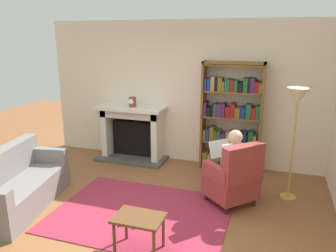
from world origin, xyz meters
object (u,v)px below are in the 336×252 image
Objects in this scene: seated_reader at (229,163)px; fireplace at (133,131)px; armchair_reading at (234,178)px; sofa_floral at (17,186)px; side_table at (139,222)px; bookshelf at (232,119)px; mantel_clock at (132,102)px; floor_lamp at (297,106)px.

fireplace is at bearing -78.24° from seated_reader.
sofa_floral is at bearing -28.08° from armchair_reading.
side_table is at bearing 15.24° from seated_reader.
armchair_reading is at bearing 90.00° from seated_reader.
side_table is at bearing -111.78° from sofa_floral.
seated_reader is (0.16, -1.29, -0.35)m from bookshelf.
side_table is at bearing -64.60° from fireplace.
armchair_reading is 3.12m from sofa_floral.
sofa_floral is 2.11m from side_table.
fireplace is at bearing -28.43° from sofa_floral.
mantel_clock is at bearing -30.40° from sofa_floral.
seated_reader reaches higher than sofa_floral.
bookshelf reaches higher than side_table.
floor_lamp reaches higher than armchair_reading.
mantel_clock is 0.17× the size of seated_reader.
mantel_clock is 2.41m from seated_reader.
floor_lamp is (3.72, 1.51, 1.12)m from sofa_floral.
sofa_floral is 3.22× the size of side_table.
seated_reader is 1.73m from side_table.
side_table is at bearing -130.70° from floor_lamp.
floor_lamp is at bearing 164.21° from armchair_reading.
bookshelf is at bearing 77.50° from side_table.
side_table is 2.74m from floor_lamp.
mantel_clock is 0.34× the size of side_table.
fireplace is 2.56m from armchair_reading.
seated_reader reaches higher than side_table.
bookshelf reaches higher than fireplace.
bookshelf is 3.66m from sofa_floral.
side_table is (1.26, -2.67, -0.81)m from mantel_clock.
armchair_reading is (2.13, -1.23, -0.76)m from mantel_clock.
floor_lamp is (1.03, -0.89, 0.47)m from bookshelf.
armchair_reading reaches higher than side_table.
side_table is (1.32, -2.77, -0.20)m from fireplace.
bookshelf is (1.88, 0.14, -0.21)m from mantel_clock.
fireplace is 0.77× the size of sofa_floral.
side_table is (-0.78, -1.52, -0.25)m from seated_reader.
bookshelf is at bearing 139.15° from floor_lamp.
side_table is (2.07, -0.41, 0.05)m from sofa_floral.
bookshelf is 1.44m from floor_lamp.
mantel_clock is at bearing -61.39° from fireplace.
seated_reader is at bearing -90.00° from armchair_reading.
bookshelf reaches higher than sofa_floral.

